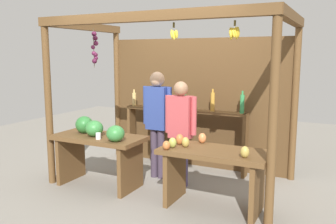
# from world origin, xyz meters

# --- Properties ---
(ground_plane) EXTENTS (12.00, 12.00, 0.00)m
(ground_plane) POSITION_xyz_m (0.00, 0.00, 0.00)
(ground_plane) COLOR gray
(ground_plane) RESTS_ON ground
(market_stall) EXTENTS (3.28, 1.85, 2.39)m
(market_stall) POSITION_xyz_m (-0.00, 0.42, 1.38)
(market_stall) COLOR brown
(market_stall) RESTS_ON ground
(fruit_counter_left) EXTENTS (1.33, 0.68, 0.99)m
(fruit_counter_left) POSITION_xyz_m (-0.87, -0.67, 0.63)
(fruit_counter_left) COLOR brown
(fruit_counter_left) RESTS_ON ground
(fruit_counter_right) EXTENTS (1.33, 0.64, 0.88)m
(fruit_counter_right) POSITION_xyz_m (0.85, -0.65, 0.55)
(fruit_counter_right) COLOR brown
(fruit_counter_right) RESTS_ON ground
(bottle_shelf_unit) EXTENTS (2.11, 0.22, 1.35)m
(bottle_shelf_unit) POSITION_xyz_m (-0.11, 0.65, 0.79)
(bottle_shelf_unit) COLOR brown
(bottle_shelf_unit) RESTS_ON ground
(vendor_man) EXTENTS (0.48, 0.22, 1.63)m
(vendor_man) POSITION_xyz_m (-0.29, 0.04, 0.98)
(vendor_man) COLOR #423546
(vendor_man) RESTS_ON ground
(vendor_woman) EXTENTS (0.48, 0.21, 1.51)m
(vendor_woman) POSITION_xyz_m (0.17, -0.12, 0.90)
(vendor_woman) COLOR #53497C
(vendor_woman) RESTS_ON ground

